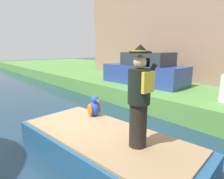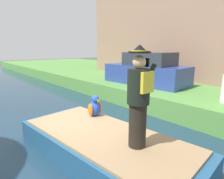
# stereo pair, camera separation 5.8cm
# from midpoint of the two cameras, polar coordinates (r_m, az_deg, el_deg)

# --- Properties ---
(ground_plane) EXTENTS (80.00, 80.00, 0.00)m
(ground_plane) POSITION_cam_midpoint_polar(r_m,az_deg,el_deg) (5.42, -10.35, -15.40)
(ground_plane) COLOR #4C4742
(canal_water) EXTENTS (6.00, 48.00, 0.10)m
(canal_water) POSITION_cam_midpoint_polar(r_m,az_deg,el_deg) (5.40, -10.37, -14.93)
(canal_water) COLOR #1E384C
(canal_water) RESTS_ON ground
(grass_bank_far) EXTENTS (11.05, 48.00, 0.81)m
(grass_bank_far) POSITION_cam_midpoint_polar(r_m,az_deg,el_deg) (11.86, 27.76, 0.65)
(grass_bank_far) COLOR #568E42
(grass_bank_far) RESTS_ON ground
(boat) EXTENTS (2.21, 4.36, 0.61)m
(boat) POSITION_cam_midpoint_polar(r_m,az_deg,el_deg) (4.34, -2.01, -16.63)
(boat) COLOR #23517A
(boat) RESTS_ON canal_water
(person_pirate) EXTENTS (0.61, 0.42, 1.85)m
(person_pirate) POSITION_cam_midpoint_polar(r_m,az_deg,el_deg) (3.42, 8.46, -2.49)
(person_pirate) COLOR black
(person_pirate) RESTS_ON boat
(parrot_plush) EXTENTS (0.36, 0.34, 0.57)m
(parrot_plush) POSITION_cam_midpoint_polar(r_m,az_deg,el_deg) (5.15, -4.82, -5.21)
(parrot_plush) COLOR blue
(parrot_plush) RESTS_ON boat
(parked_car_blue) EXTENTS (1.92, 4.09, 1.50)m
(parked_car_blue) POSITION_cam_midpoint_polar(r_m,az_deg,el_deg) (9.35, 10.42, 5.55)
(parked_car_blue) COLOR #2D4293
(parked_car_blue) RESTS_ON grass_bank_far
(building_row) EXTENTS (6.28, 10.95, 8.00)m
(building_row) POSITION_cam_midpoint_polar(r_m,az_deg,el_deg) (14.19, 21.25, 20.84)
(building_row) COLOR #9E7560
(building_row) RESTS_ON grass_bank_far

